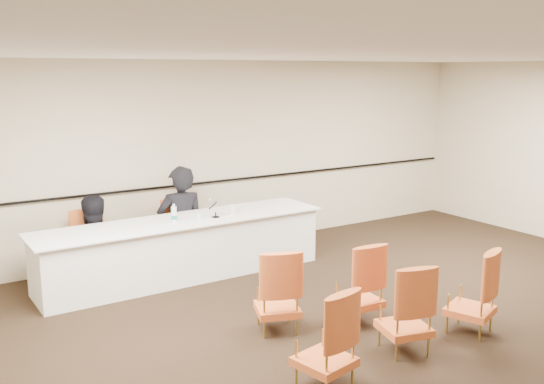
% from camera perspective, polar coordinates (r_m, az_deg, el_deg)
% --- Properties ---
extents(floor, '(10.00, 10.00, 0.00)m').
position_cam_1_polar(floor, '(6.94, 10.89, -12.98)').
color(floor, black).
rests_on(floor, ground).
extents(ceiling, '(10.00, 10.00, 0.00)m').
position_cam_1_polar(ceiling, '(6.33, 11.92, 12.62)').
color(ceiling, white).
rests_on(ceiling, ground).
extents(wall_back, '(10.00, 0.04, 3.00)m').
position_cam_1_polar(wall_back, '(9.71, -5.14, 3.39)').
color(wall_back, beige).
rests_on(wall_back, ground).
extents(wall_rail, '(9.80, 0.04, 0.03)m').
position_cam_1_polar(wall_rail, '(9.74, -4.99, 1.03)').
color(wall_rail, black).
rests_on(wall_rail, wall_back).
extents(panel_table, '(4.11, 0.99, 0.82)m').
position_cam_1_polar(panel_table, '(8.54, -8.35, -5.28)').
color(panel_table, white).
rests_on(panel_table, ground).
extents(panelist_main, '(0.79, 0.58, 1.97)m').
position_cam_1_polar(panelist_main, '(9.14, -8.52, -3.68)').
color(panelist_main, black).
rests_on(panelist_main, ground).
extents(panelist_main_chair, '(0.51, 0.51, 0.95)m').
position_cam_1_polar(panelist_main_chair, '(9.14, -8.52, -3.75)').
color(panelist_main_chair, '#E15A28').
rests_on(panelist_main_chair, ground).
extents(panelist_second, '(0.92, 0.76, 1.71)m').
position_cam_1_polar(panelist_second, '(8.73, -16.54, -5.84)').
color(panelist_second, black).
rests_on(panelist_second, ground).
extents(panelist_second_chair, '(0.51, 0.51, 0.95)m').
position_cam_1_polar(panelist_second_chair, '(8.69, -16.60, -4.90)').
color(panelist_second_chair, '#E15A28').
rests_on(panelist_second_chair, ground).
extents(papers, '(0.35, 0.30, 0.00)m').
position_cam_1_polar(papers, '(8.61, -5.27, -2.21)').
color(papers, silver).
rests_on(papers, panel_table).
extents(microphone, '(0.12, 0.20, 0.26)m').
position_cam_1_polar(microphone, '(8.46, -5.34, -1.56)').
color(microphone, black).
rests_on(microphone, panel_table).
extents(water_bottle, '(0.10, 0.10, 0.25)m').
position_cam_1_polar(water_bottle, '(8.27, -9.21, -1.99)').
color(water_bottle, teal).
rests_on(water_bottle, panel_table).
extents(drinking_glass, '(0.08, 0.08, 0.10)m').
position_cam_1_polar(drinking_glass, '(8.39, -6.92, -2.27)').
color(drinking_glass, white).
rests_on(drinking_glass, panel_table).
extents(coffee_cup, '(0.10, 0.10, 0.14)m').
position_cam_1_polar(coffee_cup, '(8.65, -3.75, -1.66)').
color(coffee_cup, white).
rests_on(coffee_cup, panel_table).
extents(aud_chair_front_left, '(0.64, 0.64, 0.95)m').
position_cam_1_polar(aud_chair_front_left, '(6.73, 0.50, -9.16)').
color(aud_chair_front_left, '#E15A28').
rests_on(aud_chair_front_left, ground).
extents(aud_chair_front_mid, '(0.53, 0.53, 0.95)m').
position_cam_1_polar(aud_chair_front_mid, '(7.02, 8.13, -8.40)').
color(aud_chair_front_mid, '#E15A28').
rests_on(aud_chair_front_mid, ground).
extents(aud_chair_back_left, '(0.59, 0.59, 0.95)m').
position_cam_1_polar(aud_chair_back_left, '(5.61, 4.99, -13.54)').
color(aud_chair_back_left, '#E15A28').
rests_on(aud_chair_back_left, ground).
extents(aud_chair_back_mid, '(0.61, 0.61, 0.95)m').
position_cam_1_polar(aud_chair_back_mid, '(6.40, 12.40, -10.55)').
color(aud_chair_back_mid, '#E15A28').
rests_on(aud_chair_back_mid, ground).
extents(aud_chair_back_right, '(0.64, 0.64, 0.95)m').
position_cam_1_polar(aud_chair_back_right, '(7.04, 18.23, -8.83)').
color(aud_chair_back_right, '#E15A28').
rests_on(aud_chair_back_right, ground).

